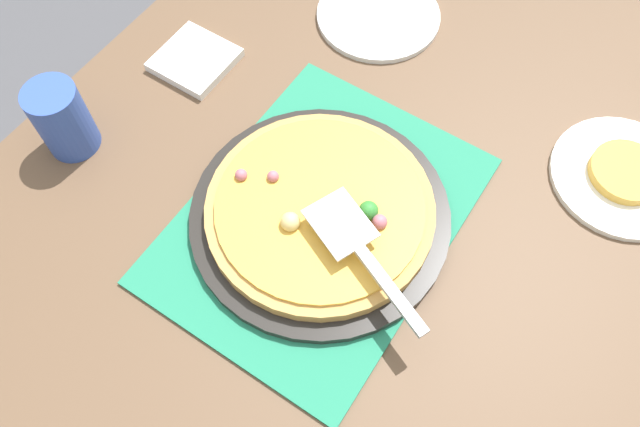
{
  "coord_description": "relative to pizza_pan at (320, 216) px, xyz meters",
  "views": [
    {
      "loc": [
        -0.36,
        -0.24,
        1.56
      ],
      "look_at": [
        0.0,
        0.0,
        0.77
      ],
      "focal_mm": 35.13,
      "sensor_mm": 36.0,
      "label": 1
    }
  ],
  "objects": [
    {
      "name": "pizza_server",
      "position": [
        -0.04,
        -0.09,
        0.06
      ],
      "size": [
        0.13,
        0.23,
        0.01
      ],
      "color": "silver",
      "rests_on": "pizza"
    },
    {
      "name": "plate_side",
      "position": [
        0.4,
        0.14,
        -0.01
      ],
      "size": [
        0.22,
        0.22,
        0.01
      ],
      "primitive_type": "cylinder",
      "color": "white",
      "rests_on": "dining_table"
    },
    {
      "name": "ground_plane",
      "position": [
        0.0,
        0.0,
        -0.76
      ],
      "size": [
        8.0,
        8.0,
        0.0
      ],
      "primitive_type": "plane",
      "color": "#4C4C51"
    },
    {
      "name": "napkin_stack",
      "position": [
        0.14,
        0.34,
        -0.01
      ],
      "size": [
        0.12,
        0.12,
        0.02
      ],
      "primitive_type": "cube",
      "color": "white",
      "rests_on": "dining_table"
    },
    {
      "name": "pizza",
      "position": [
        -0.0,
        -0.0,
        0.02
      ],
      "size": [
        0.33,
        0.33,
        0.05
      ],
      "color": "tan",
      "rests_on": "pizza_pan"
    },
    {
      "name": "pizza_pan",
      "position": [
        0.0,
        0.0,
        0.0
      ],
      "size": [
        0.38,
        0.38,
        0.01
      ],
      "primitive_type": "cylinder",
      "color": "black",
      "rests_on": "placemat"
    },
    {
      "name": "cup_corner",
      "position": [
        -0.1,
        0.4,
        0.05
      ],
      "size": [
        0.08,
        0.08,
        0.12
      ],
      "primitive_type": "cylinder",
      "color": "#3351AD",
      "rests_on": "dining_table"
    },
    {
      "name": "served_slice_right",
      "position": [
        0.31,
        -0.35,
        0.01
      ],
      "size": [
        0.11,
        0.11,
        0.02
      ],
      "primitive_type": "cylinder",
      "color": "gold",
      "rests_on": "plate_far_right"
    },
    {
      "name": "dining_table",
      "position": [
        0.0,
        0.0,
        -0.12
      ],
      "size": [
        1.4,
        1.0,
        0.75
      ],
      "color": "brown",
      "rests_on": "ground_plane"
    },
    {
      "name": "placemat",
      "position": [
        0.0,
        0.0,
        -0.01
      ],
      "size": [
        0.48,
        0.36,
        0.01
      ],
      "primitive_type": "cube",
      "color": "#237F5B",
      "rests_on": "dining_table"
    },
    {
      "name": "plate_far_right",
      "position": [
        0.31,
        -0.35,
        -0.01
      ],
      "size": [
        0.22,
        0.22,
        0.01
      ],
      "primitive_type": "cylinder",
      "color": "white",
      "rests_on": "dining_table"
    }
  ]
}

